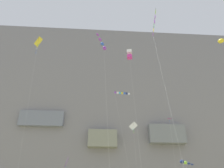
# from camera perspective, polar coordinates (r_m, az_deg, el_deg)

# --- Properties ---
(cliff_face) EXTENTS (180.00, 24.38, 66.64)m
(cliff_face) POSITION_cam_1_polar(r_m,az_deg,el_deg) (88.93, -2.54, -7.05)
(cliff_face) COLOR gray
(cliff_face) RESTS_ON ground
(kite_windsock_high_right) EXTENTS (3.90, 6.95, 8.16)m
(kite_windsock_high_right) POSITION_cam_1_polar(r_m,az_deg,el_deg) (46.70, 18.78, -19.07)
(kite_windsock_high_right) COLOR navy
(kite_windsock_high_right) RESTS_ON ground
(kite_banner_high_left) EXTENTS (4.15, 5.23, 25.75)m
(kite_banner_high_left) POSITION_cam_1_polar(r_m,az_deg,el_deg) (54.78, 2.75, -3.23)
(kite_banner_high_left) COLOR black
(kite_banner_high_left) RESTS_ON ground
(kite_diamond_upper_right) EXTENTS (2.20, 3.93, 18.22)m
(kite_diamond_upper_right) POSITION_cam_1_polar(r_m,az_deg,el_deg) (53.35, 5.68, -11.34)
(kite_diamond_upper_right) COLOR white
(kite_diamond_upper_right) RESTS_ON ground
(kite_delta_low_left) EXTENTS (2.20, 4.87, 19.21)m
(kite_delta_low_left) POSITION_cam_1_polar(r_m,az_deg,el_deg) (56.83, 15.00, -9.80)
(kite_delta_low_left) COLOR #CC3399
(kite_delta_low_left) RESTS_ON ground
(kite_diamond_low_right) EXTENTS (2.60, 2.33, 32.07)m
(kite_diamond_low_right) POSITION_cam_1_polar(r_m,az_deg,el_deg) (48.47, -19.00, 9.87)
(kite_diamond_low_right) COLOR yellow
(kite_diamond_low_right) RESTS_ON ground
(kite_windsock_low_center) EXTENTS (2.85, 4.00, 26.15)m
(kite_windsock_low_center) POSITION_cam_1_polar(r_m,az_deg,el_deg) (38.58, -2.51, 10.35)
(kite_windsock_low_center) COLOR purple
(kite_windsock_low_center) RESTS_ON ground
(kite_diamond_mid_right) EXTENTS (1.44, 3.07, 7.92)m
(kite_diamond_mid_right) POSITION_cam_1_polar(r_m,az_deg,el_deg) (39.29, -11.98, -19.75)
(kite_diamond_mid_right) COLOR purple
(kite_diamond_mid_right) RESTS_ON ground
(kite_box_upper_left) EXTENTS (1.59, 2.83, 29.59)m
(kite_box_upper_left) POSITION_cam_1_polar(r_m,az_deg,el_deg) (46.24, 4.65, 7.77)
(kite_box_upper_left) COLOR white
(kite_box_upper_left) RESTS_ON ground
(kite_banner_mid_left) EXTENTS (0.95, 8.50, 26.84)m
(kite_banner_mid_left) POSITION_cam_1_polar(r_m,az_deg,el_deg) (35.92, 11.34, 14.21)
(kite_banner_mid_left) COLOR black
(kite_banner_mid_left) RESTS_ON ground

